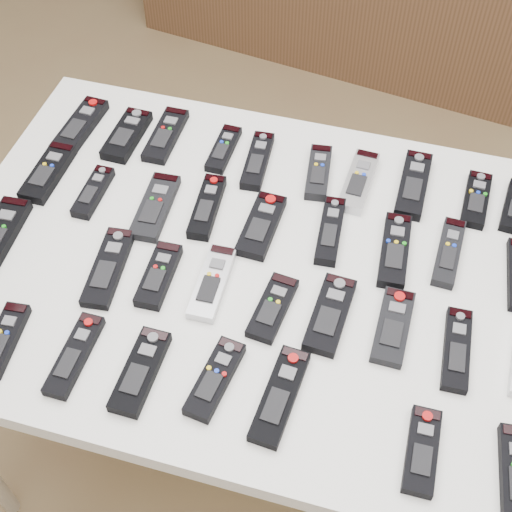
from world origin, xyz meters
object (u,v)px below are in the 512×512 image
(remote_8, at_px, (476,200))
(remote_30, at_px, (75,355))
(remote_6, at_px, (359,182))
(remote_29, at_px, (4,340))
(remote_20, at_px, (108,267))
(remote_22, at_px, (212,283))
(remote_4, at_px, (257,161))
(remote_26, at_px, (457,349))
(remote_3, at_px, (224,149))
(remote_14, at_px, (261,225))
(remote_11, at_px, (93,192))
(remote_2, at_px, (166,135))
(remote_7, at_px, (413,185))
(remote_32, at_px, (215,379))
(remote_5, at_px, (318,172))
(remote_31, at_px, (140,371))
(remote_19, at_px, (0,234))
(remote_16, at_px, (395,250))
(remote_10, at_px, (48,173))
(remote_25, at_px, (393,327))
(remote_33, at_px, (280,396))
(remote_21, at_px, (159,275))
(remote_13, at_px, (207,207))
(remote_0, at_px, (80,126))
(table, at_px, (256,280))
(remote_1, at_px, (127,135))
(remote_23, at_px, (273,308))
(remote_12, at_px, (155,207))
(remote_15, at_px, (330,231))
(remote_34, at_px, (422,451))
(remote_17, at_px, (449,252))

(remote_8, xyz_separation_m, remote_30, (-0.66, -0.58, 0.00))
(remote_6, bearing_deg, remote_29, -130.54)
(remote_20, height_order, remote_22, same)
(remote_4, bearing_deg, remote_26, -42.20)
(remote_3, relative_size, remote_14, 0.86)
(remote_11, bearing_deg, remote_6, 18.68)
(remote_2, relative_size, remote_26, 1.03)
(remote_20, xyz_separation_m, remote_30, (0.02, -0.20, 0.00))
(remote_7, relative_size, remote_32, 1.19)
(remote_5, relative_size, remote_29, 1.01)
(remote_6, distance_m, remote_8, 0.25)
(remote_7, height_order, remote_31, same)
(remote_19, bearing_deg, remote_16, 9.08)
(remote_22, bearing_deg, remote_10, 155.08)
(remote_25, bearing_deg, remote_29, -161.06)
(remote_20, xyz_separation_m, remote_33, (0.39, -0.18, 0.00))
(remote_6, xyz_separation_m, remote_21, (-0.33, -0.36, 0.00))
(remote_13, bearing_deg, remote_25, -28.71)
(remote_0, xyz_separation_m, remote_2, (0.20, 0.03, -0.00))
(table, xyz_separation_m, remote_13, (-0.14, 0.11, 0.07))
(remote_1, bearing_deg, remote_23, -38.38)
(remote_12, height_order, remote_21, remote_21)
(remote_16, relative_size, remote_26, 1.06)
(remote_10, bearing_deg, remote_31, -47.04)
(remote_13, height_order, remote_32, remote_13)
(remote_1, distance_m, remote_21, 0.42)
(remote_15, relative_size, remote_32, 1.07)
(remote_31, bearing_deg, remote_11, 124.86)
(remote_21, xyz_separation_m, remote_26, (0.57, -0.01, -0.00))
(remote_2, distance_m, remote_34, 0.90)
(remote_33, bearing_deg, remote_25, 53.90)
(remote_6, height_order, remote_30, remote_6)
(remote_8, xyz_separation_m, remote_31, (-0.53, -0.58, 0.00))
(remote_5, xyz_separation_m, remote_22, (-0.13, -0.35, -0.00))
(table, xyz_separation_m, remote_26, (0.40, -0.10, 0.07))
(remote_22, xyz_separation_m, remote_25, (0.35, -0.01, 0.00))
(remote_14, xyz_separation_m, remote_20, (-0.26, -0.19, -0.00))
(remote_13, distance_m, remote_30, 0.42)
(remote_2, bearing_deg, remote_32, -62.55)
(remote_4, relative_size, remote_17, 1.00)
(remote_3, height_order, remote_32, remote_32)
(remote_4, relative_size, remote_19, 0.92)
(remote_23, height_order, remote_34, remote_34)
(remote_1, relative_size, remote_15, 0.96)
(remote_11, height_order, remote_30, remote_11)
(remote_1, distance_m, remote_13, 0.30)
(remote_6, distance_m, remote_29, 0.79)
(remote_0, xyz_separation_m, remote_32, (0.50, -0.54, 0.00))
(remote_10, height_order, remote_30, remote_10)
(table, distance_m, remote_4, 0.29)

